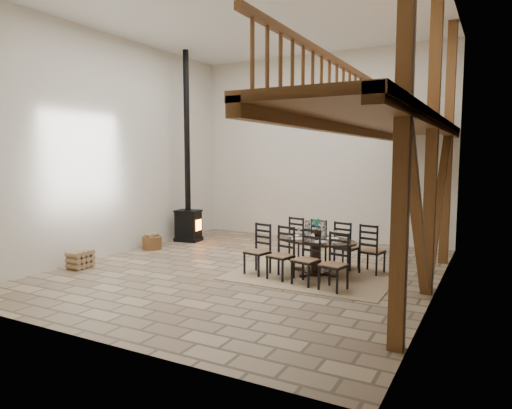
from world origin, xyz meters
The scene contains 7 objects.
ground centered at (0.00, 0.00, 0.00)m, with size 8.00×8.00×0.00m, color tan.
room_shell centered at (1.19, 0.00, 3.01)m, with size 7.02×8.02×5.01m.
rug centered at (1.30, 0.31, 0.01)m, with size 3.00×2.50×0.02m, color #9D8165.
dining_table centered at (1.30, 0.31, 0.36)m, with size 2.40×2.24×1.08m.
wood_stove centered at (-2.95, 1.98, 1.13)m, with size 0.71×0.59×5.00m.
log_basket centered at (-3.08, 0.68, 0.17)m, with size 0.47×0.47×0.39m.
log_stack centered at (-3.09, -1.49, 0.18)m, with size 0.36×0.49×0.36m.
Camera 1 is at (4.36, -7.83, 2.26)m, focal length 32.00 mm.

